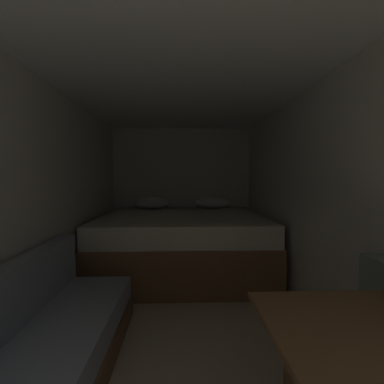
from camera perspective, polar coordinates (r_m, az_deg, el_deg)
ground_plane at (r=2.62m, az=-1.82°, el=-25.82°), size 6.90×6.90×0.00m
wall_back at (r=4.77m, az=-2.04°, el=0.20°), size 2.33×0.05×2.06m
wall_left at (r=2.57m, az=-28.25°, el=-2.62°), size 0.05×4.90×2.06m
wall_right at (r=2.58m, az=24.39°, el=-2.51°), size 0.05×4.90×2.06m
ceiling_slab at (r=2.44m, az=-1.91°, el=22.60°), size 2.33×4.90×0.05m
bed at (r=3.88m, az=-1.98°, el=-10.02°), size 2.11×1.87×0.95m
sofa_left at (r=1.93m, az=-31.02°, el=-29.60°), size 0.64×2.46×0.74m
dinette_table at (r=1.39m, az=30.88°, el=-25.09°), size 0.73×0.64×0.71m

